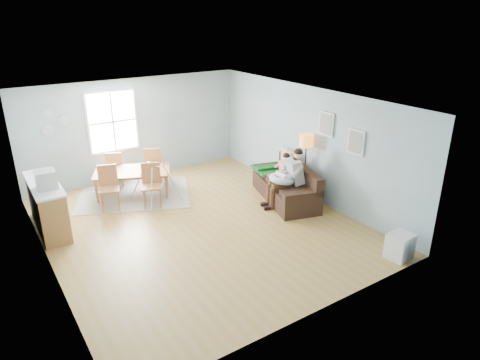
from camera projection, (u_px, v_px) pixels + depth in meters
room at (195, 115)px, 8.33m from camera, size 8.40×9.40×3.90m
window at (112, 122)px, 10.99m from camera, size 1.32×0.08×1.62m
pictures at (341, 133)px, 9.24m from camera, size 0.05×1.34×0.74m
wall_plates at (54, 122)px, 10.21m from camera, size 0.67×0.02×0.66m
sofa at (288, 187)px, 10.37m from camera, size 1.50×2.35×0.88m
green_throw at (274, 168)px, 10.90m from camera, size 1.16×1.05×0.04m
beige_pillow at (288, 160)px, 10.76m from camera, size 0.26×0.55×0.53m
father at (288, 176)px, 9.90m from camera, size 1.03×0.65×1.39m
nursing_pillow at (282, 179)px, 9.88m from camera, size 0.68×0.67×0.24m
infant at (281, 175)px, 9.88m from camera, size 0.14×0.38×0.14m
toddler at (282, 168)px, 10.38m from camera, size 0.61×0.37×0.91m
floor_lamp at (306, 146)px, 10.02m from camera, size 0.33×0.33×1.63m
storage_cube at (399, 246)px, 7.92m from camera, size 0.48×0.43×0.49m
rug at (134, 194)px, 10.74m from camera, size 3.26×2.94×0.01m
dining_table at (133, 183)px, 10.63m from camera, size 2.08×1.68×0.64m
chair_sw at (109, 184)px, 9.85m from camera, size 0.57×0.57×1.02m
chair_se at (151, 182)px, 10.00m from camera, size 0.60×0.60×1.01m
chair_nw at (115, 167)px, 11.07m from camera, size 0.57×0.57×0.95m
chair_ne at (153, 163)px, 11.20m from camera, size 0.59×0.59×1.02m
counter at (47, 206)px, 8.89m from camera, size 0.58×1.89×1.05m
monitor at (46, 180)px, 8.36m from camera, size 0.40×0.38×0.36m
baby_swing at (156, 185)px, 10.25m from camera, size 1.07×1.09×0.94m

